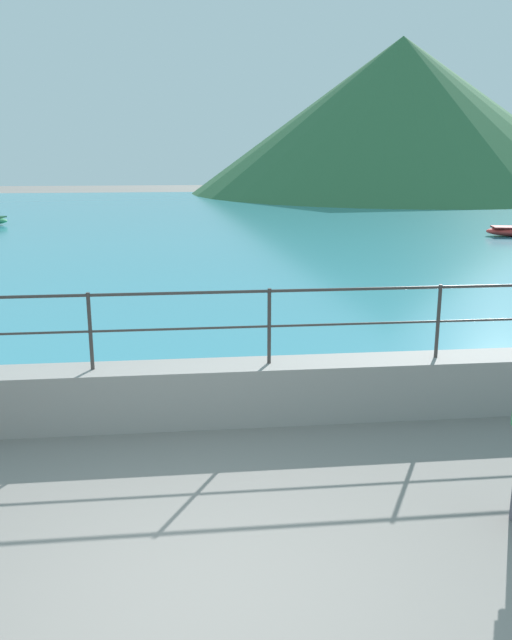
% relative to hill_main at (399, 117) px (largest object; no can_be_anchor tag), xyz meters
% --- Properties ---
extents(ground_plane, '(120.00, 120.00, 0.00)m').
position_rel_hill_main_xyz_m(ground_plane, '(-16.56, -45.91, -5.69)').
color(ground_plane, slate).
extents(promenade_wall, '(20.00, 0.56, 0.70)m').
position_rel_hill_main_xyz_m(promenade_wall, '(-16.56, -42.71, -5.34)').
color(promenade_wall, gray).
rests_on(promenade_wall, ground).
extents(railing, '(18.44, 0.04, 0.90)m').
position_rel_hill_main_xyz_m(railing, '(-16.56, -42.71, -4.36)').
color(railing, '#383330').
rests_on(railing, promenade_wall).
extents(lake_water, '(64.00, 44.32, 0.06)m').
position_rel_hill_main_xyz_m(lake_water, '(-16.56, -20.07, -5.66)').
color(lake_water, teal).
rests_on(lake_water, ground).
extents(hill_main, '(31.82, 31.82, 11.38)m').
position_rel_hill_main_xyz_m(hill_main, '(0.00, 0.00, 0.00)').
color(hill_main, '#33663D').
rests_on(hill_main, ground).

